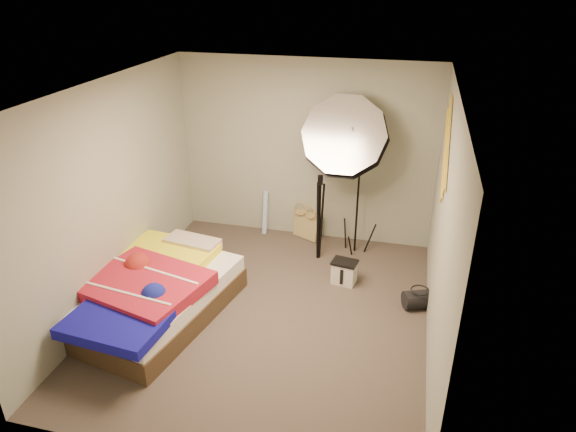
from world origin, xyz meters
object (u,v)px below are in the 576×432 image
(tote_bag, at_px, (308,225))
(camera_tripod, at_px, (319,212))
(bed, at_px, (152,293))
(photo_umbrella, at_px, (345,138))
(duffel_bag, at_px, (419,299))
(wrapping_roll, at_px, (265,212))
(camera_case, at_px, (344,273))

(tote_bag, height_order, camera_tripod, camera_tripod)
(bed, xyz_separation_m, photo_umbrella, (1.81, 1.84, 1.35))
(duffel_bag, bearing_deg, wrapping_roll, 126.87)
(wrapping_roll, height_order, camera_tripod, camera_tripod)
(wrapping_roll, relative_size, duffel_bag, 1.82)
(wrapping_roll, distance_m, duffel_bag, 2.61)
(duffel_bag, height_order, camera_tripod, camera_tripod)
(camera_tripod, bearing_deg, bed, -132.80)
(photo_umbrella, bearing_deg, duffel_bag, -43.18)
(wrapping_roll, xyz_separation_m, duffel_bag, (2.22, -1.36, -0.21))
(duffel_bag, bearing_deg, camera_case, 139.85)
(tote_bag, xyz_separation_m, photo_umbrella, (0.52, -0.37, 1.43))
(bed, bearing_deg, tote_bag, 59.81)
(tote_bag, distance_m, camera_tripod, 0.76)
(photo_umbrella, distance_m, camera_tripod, 1.00)
(wrapping_roll, xyz_separation_m, bed, (-0.65, -2.21, -0.04))
(camera_case, height_order, duffel_bag, camera_case)
(camera_case, relative_size, camera_tripod, 0.24)
(tote_bag, xyz_separation_m, camera_case, (0.68, -1.06, -0.06))
(wrapping_roll, relative_size, camera_tripod, 0.54)
(camera_case, bearing_deg, photo_umbrella, 112.36)
(wrapping_roll, height_order, duffel_bag, wrapping_roll)
(wrapping_roll, xyz_separation_m, camera_case, (1.31, -1.06, -0.18))
(bed, relative_size, camera_tripod, 1.88)
(tote_bag, xyz_separation_m, camera_tripod, (0.26, -0.54, 0.48))
(photo_umbrella, bearing_deg, camera_tripod, -146.93)
(photo_umbrella, bearing_deg, wrapping_roll, 162.37)
(bed, relative_size, photo_umbrella, 0.97)
(wrapping_roll, height_order, camera_case, wrapping_roll)
(photo_umbrella, height_order, camera_tripod, photo_umbrella)
(wrapping_roll, xyz_separation_m, camera_tripod, (0.89, -0.54, 0.36))
(wrapping_roll, distance_m, camera_case, 1.70)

